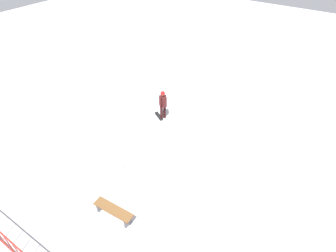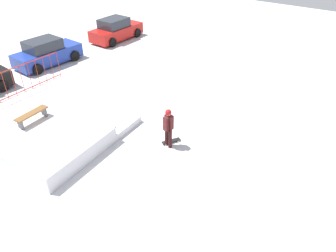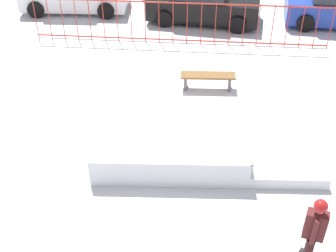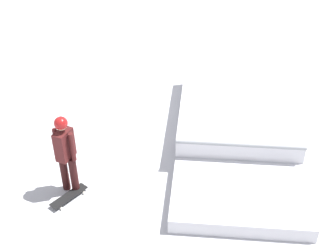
% 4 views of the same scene
% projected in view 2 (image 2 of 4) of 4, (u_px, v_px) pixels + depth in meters
% --- Properties ---
extents(ground_plane, '(60.00, 60.00, 0.00)m').
position_uv_depth(ground_plane, '(57.00, 158.00, 12.64)').
color(ground_plane, silver).
extents(skate_ramp, '(5.58, 3.00, 0.74)m').
position_uv_depth(skate_ramp, '(70.00, 142.00, 13.01)').
color(skate_ramp, silver).
rests_on(skate_ramp, ground).
extents(skater, '(0.42, 0.43, 1.73)m').
position_uv_depth(skater, '(168.00, 125.00, 12.75)').
color(skater, black).
rests_on(skater, ground).
extents(skateboard, '(0.79, 0.58, 0.09)m').
position_uv_depth(skateboard, '(171.00, 141.00, 13.46)').
color(skateboard, black).
rests_on(skateboard, ground).
extents(park_bench, '(1.62, 0.51, 0.48)m').
position_uv_depth(park_bench, '(32.00, 115.00, 14.63)').
color(park_bench, brown).
rests_on(park_bench, ground).
extents(parked_car_blue, '(4.18, 2.09, 1.60)m').
position_uv_depth(parked_car_blue, '(47.00, 53.00, 20.08)').
color(parked_car_blue, '#1E3899').
rests_on(parked_car_blue, ground).
extents(parked_car_red, '(4.12, 1.96, 1.60)m').
position_uv_depth(parked_car_red, '(116.00, 30.00, 24.00)').
color(parked_car_red, red).
rests_on(parked_car_red, ground).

